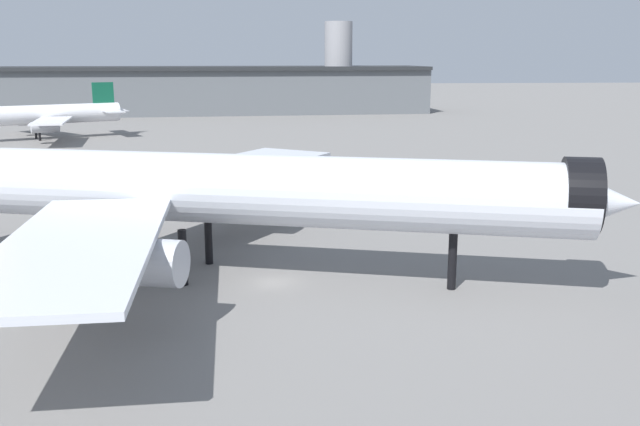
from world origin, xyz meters
The scene contains 4 objects.
ground centered at (0.00, 0.00, 0.00)m, with size 900.00×900.00×0.00m, color slate.
airliner_near_gate centered at (-4.53, 2.37, 7.88)m, with size 68.29×61.20×17.91m.
airliner_far_taxiway centered at (-56.06, 110.70, 5.79)m, with size 45.25×40.74×13.15m.
terminal_building centered at (-29.93, 186.28, 8.30)m, with size 176.42×42.00×31.12m.
Camera 1 is at (-0.56, -58.60, 19.45)m, focal length 39.16 mm.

